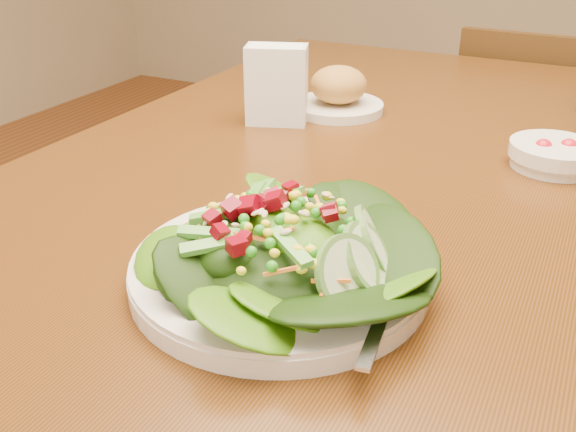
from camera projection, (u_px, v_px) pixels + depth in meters
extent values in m
cube|color=#542B11|center=(365.00, 162.00, 0.99)|extent=(0.90, 1.40, 0.04)
cylinder|color=#3D250C|center=(308.00, 185.00, 1.83)|extent=(0.07, 0.07, 0.71)
cube|color=#3D250C|center=(523.00, 175.00, 1.83)|extent=(0.39, 0.39, 0.04)
cylinder|color=#3D250C|center=(576.00, 227.00, 1.97)|extent=(0.04, 0.04, 0.36)
cylinder|color=#3D250C|center=(473.00, 205.00, 2.11)|extent=(0.04, 0.04, 0.36)
cylinder|color=#3D250C|center=(560.00, 275.00, 1.72)|extent=(0.04, 0.04, 0.36)
cylinder|color=#3D250C|center=(444.00, 247.00, 1.86)|extent=(0.04, 0.04, 0.36)
cube|color=#3D250C|center=(524.00, 118.00, 1.59)|extent=(0.36, 0.04, 0.41)
cylinder|color=silver|center=(279.00, 272.00, 0.65)|extent=(0.30, 0.30, 0.02)
ellipsoid|color=black|center=(279.00, 244.00, 0.64)|extent=(0.20, 0.20, 0.05)
cube|color=silver|center=(392.00, 309.00, 0.57)|extent=(0.05, 0.18, 0.01)
cylinder|color=silver|center=(338.00, 107.00, 1.15)|extent=(0.16, 0.16, 0.02)
ellipsoid|color=#BE8736|center=(339.00, 84.00, 1.13)|extent=(0.10, 0.10, 0.07)
cylinder|color=silver|center=(554.00, 155.00, 0.91)|extent=(0.13, 0.13, 0.04)
sphere|color=red|center=(568.00, 148.00, 0.91)|extent=(0.03, 0.03, 0.03)
sphere|color=red|center=(543.00, 148.00, 0.91)|extent=(0.03, 0.03, 0.03)
cube|color=white|center=(277.00, 85.00, 1.07)|extent=(0.11, 0.09, 0.13)
cube|color=white|center=(277.00, 79.00, 1.07)|extent=(0.10, 0.07, 0.11)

